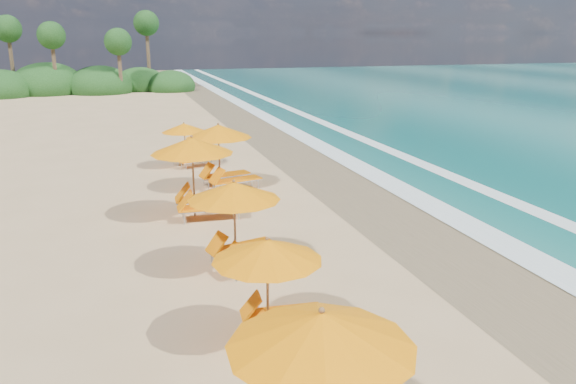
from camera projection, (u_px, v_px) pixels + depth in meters
ground at (288, 230)px, 17.33m from camera, size 160.00×160.00×0.00m
wet_sand at (405, 218)px, 18.45m from camera, size 4.00×160.00×0.01m
surf_foam at (477, 210)px, 19.20m from camera, size 4.00×160.00×0.01m
station_0 at (335, 384)px, 7.36m from camera, size 3.15×3.07×2.50m
station_1 at (276, 282)px, 10.83m from camera, size 2.43×2.28×2.14m
station_2 at (241, 218)px, 14.22m from camera, size 2.93×2.84×2.35m
station_3 at (200, 171)px, 18.29m from camera, size 2.96×2.75×2.69m
station_4 at (224, 152)px, 21.64m from camera, size 3.14×3.02×2.56m
station_5 at (188, 141)px, 25.31m from camera, size 2.59×2.55×2.02m
treeline at (59, 83)px, 56.20m from camera, size 25.80×8.80×9.74m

